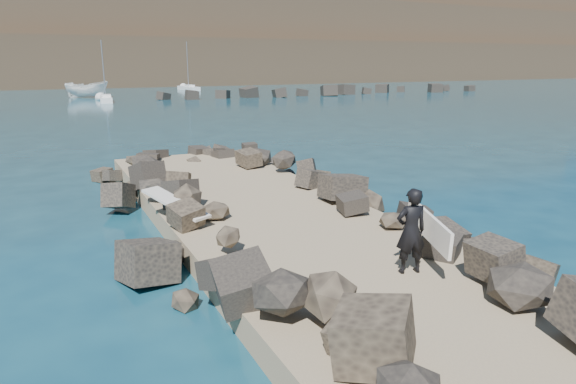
% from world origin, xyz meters
% --- Properties ---
extents(ground, '(800.00, 800.00, 0.00)m').
position_xyz_m(ground, '(0.00, 0.00, 0.00)').
color(ground, '#0F384C').
rests_on(ground, ground).
extents(jetty, '(6.00, 26.00, 0.60)m').
position_xyz_m(jetty, '(0.00, -2.00, 0.30)').
color(jetty, '#8C7759').
rests_on(jetty, ground).
extents(riprap_left, '(2.60, 22.00, 1.00)m').
position_xyz_m(riprap_left, '(-2.90, -1.50, 0.50)').
color(riprap_left, '#272421').
rests_on(riprap_left, ground).
extents(riprap_right, '(2.60, 22.00, 1.00)m').
position_xyz_m(riprap_right, '(2.90, -1.50, 0.50)').
color(riprap_right, black).
rests_on(riprap_right, ground).
extents(breakwater_secondary, '(52.00, 4.00, 1.20)m').
position_xyz_m(breakwater_secondary, '(35.00, 55.00, 0.60)').
color(breakwater_secondary, black).
rests_on(breakwater_secondary, ground).
extents(headland, '(360.00, 140.00, 32.00)m').
position_xyz_m(headland, '(10.00, 160.00, 16.00)').
color(headland, '#2D4919').
rests_on(headland, ground).
extents(surfboard_resting, '(1.51, 2.28, 0.08)m').
position_xyz_m(surfboard_resting, '(-2.74, 0.44, 1.04)').
color(surfboard_resting, silver).
rests_on(surfboard_resting, riprap_left).
extents(boat_imported, '(6.24, 3.82, 2.26)m').
position_xyz_m(boat_imported, '(0.56, 65.00, 1.13)').
color(boat_imported, white).
rests_on(boat_imported, ground).
extents(surfer_with_board, '(1.21, 2.18, 1.83)m').
position_xyz_m(surfer_with_board, '(0.91, -5.13, 1.52)').
color(surfer_with_board, black).
rests_on(surfer_with_board, jetty).
extents(sailboat_d, '(2.37, 7.08, 8.39)m').
position_xyz_m(sailboat_d, '(18.45, 77.49, 0.35)').
color(sailboat_d, white).
rests_on(sailboat_d, ground).
extents(sailboat_b, '(1.96, 6.35, 7.63)m').
position_xyz_m(sailboat_b, '(1.91, 55.41, 0.35)').
color(sailboat_b, white).
rests_on(sailboat_b, ground).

